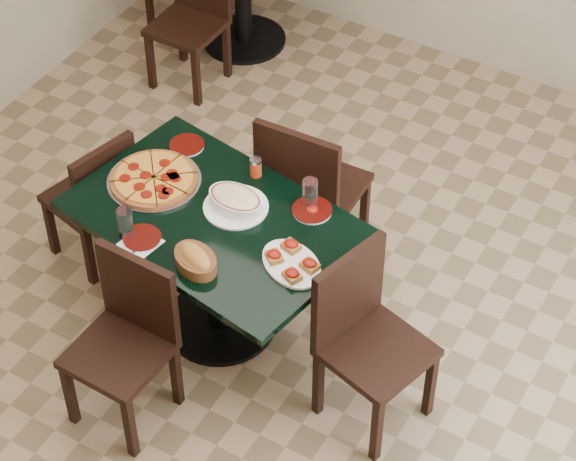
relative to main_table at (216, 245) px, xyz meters
The scene contains 18 objects.
floor 0.69m from the main_table, ahead, with size 5.50×5.50×0.00m, color #917554.
main_table is the anchor object (origin of this frame).
chair_far 0.61m from the main_table, 74.96° to the left, with size 0.47×0.47×0.97m.
chair_near 0.61m from the main_table, 98.08° to the right, with size 0.42×0.42×0.87m.
chair_right 0.83m from the main_table, ahead, with size 0.52×0.52×0.91m.
chair_left 0.80m from the main_table, behind, with size 0.46×0.46×0.82m.
back_chair_near 2.12m from the main_table, 126.91° to the left, with size 0.40×0.40×0.86m.
pepperoni_pizza 0.43m from the main_table, behind, with size 0.45×0.45×0.04m.
lasagna_casserole 0.25m from the main_table, 61.70° to the left, with size 0.31×0.31×0.09m.
bread_basket 0.39m from the main_table, 71.36° to the right, with size 0.28×0.24×0.10m.
bruschetta_platter 0.51m from the main_table, 10.63° to the right, with size 0.40×0.35×0.05m.
side_plate_near 0.40m from the main_table, 124.61° to the right, with size 0.18×0.18×0.02m.
side_plate_far_r 0.49m from the main_table, 34.96° to the left, with size 0.19×0.19×0.03m.
side_plate_far_l 0.56m from the main_table, 137.88° to the left, with size 0.17×0.17×0.02m.
napkin_setting 0.41m from the main_table, 121.23° to the right, with size 0.18×0.18×0.01m.
water_glass_a 0.52m from the main_table, 40.04° to the left, with size 0.07×0.07×0.15m, color white.
water_glass_b 0.48m from the main_table, 132.55° to the right, with size 0.07×0.07×0.15m, color white.
pepper_shaker 0.42m from the main_table, 87.63° to the left, with size 0.06×0.06×0.10m.
Camera 1 is at (1.80, -3.03, 4.31)m, focal length 70.00 mm.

